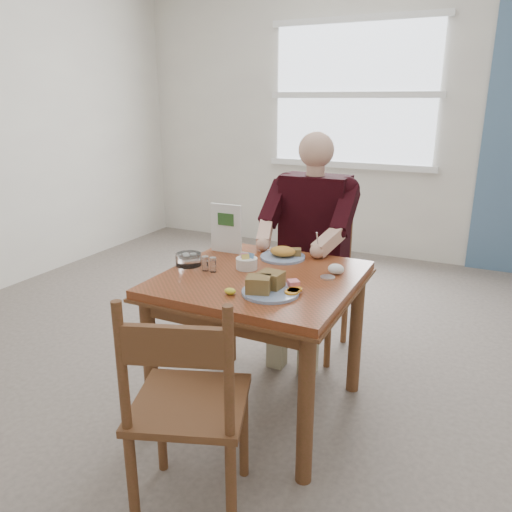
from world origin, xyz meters
The scene contains 16 objects.
floor centered at (0.00, 0.00, 0.00)m, with size 6.00×6.00×0.00m, color #61554E.
wall_back centered at (0.00, 3.00, 1.40)m, with size 5.50×5.50×0.00m, color beige.
lemon_wedge centered at (-0.01, -0.29, 0.76)m, with size 0.05×0.04×0.03m, color yellow.
napkin centered at (0.33, 0.17, 0.78)m, with size 0.08×0.07×0.05m, color white.
metal_dish centered at (0.31, 0.09, 0.75)m, with size 0.07×0.07×0.01m, color silver.
window centered at (-0.40, 2.97, 1.60)m, with size 1.72×0.04×1.42m.
table centered at (0.00, 0.00, 0.64)m, with size 0.92×0.92×0.75m.
chair_far centered at (0.00, 0.80, 0.48)m, with size 0.42×0.42×0.95m.
chair_near centered at (0.05, -0.74, 0.48)m, with size 0.54×0.54×0.95m.
diner centered at (0.00, 0.71, 0.81)m, with size 0.53×0.56×1.39m.
near_plate centered at (0.13, -0.20, 0.78)m, with size 0.29×0.29×0.08m.
far_plate centered at (0.00, 0.29, 0.77)m, with size 0.31×0.31×0.06m.
caddy centered at (-0.10, 0.05, 0.78)m, with size 0.12×0.12×0.08m.
shakers centered at (-0.25, -0.06, 0.79)m, with size 0.08×0.03×0.07m.
creamer centered at (-0.39, -0.03, 0.78)m, with size 0.14×0.14×0.06m.
menu centered at (-0.33, 0.26, 0.89)m, with size 0.18×0.02×0.27m.
Camera 1 is at (0.97, -2.06, 1.57)m, focal length 35.00 mm.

